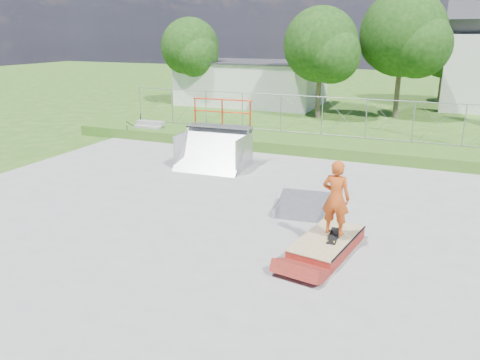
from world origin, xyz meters
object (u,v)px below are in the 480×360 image
object	(u,v)px
skater	(336,201)
quarter_pipe	(212,136)
grind_box	(327,244)
flat_bank_ramp	(303,206)

from	to	relation	value
skater	quarter_pipe	bearing A→B (deg)	-38.16
grind_box	skater	world-z (taller)	skater
quarter_pipe	flat_bank_ramp	size ratio (longest dim) A/B	1.65
grind_box	skater	xyz separation A→B (m)	(0.13, 0.05, 1.13)
quarter_pipe	skater	xyz separation A→B (m)	(5.89, -5.46, 0.02)
grind_box	quarter_pipe	distance (m)	8.05
flat_bank_ramp	skater	world-z (taller)	skater
skater	flat_bank_ramp	bearing A→B (deg)	-52.95
quarter_pipe	flat_bank_ramp	xyz separation A→B (m)	(4.55, -3.34, -1.06)
grind_box	skater	bearing A→B (deg)	28.38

